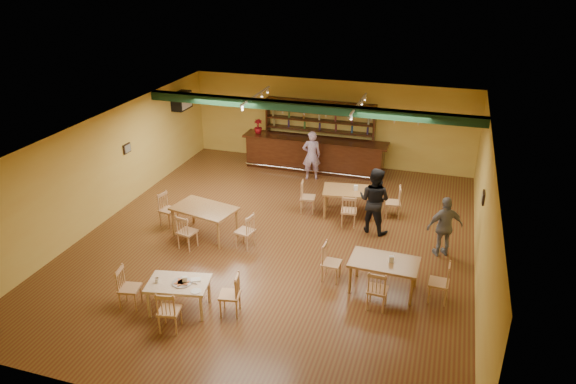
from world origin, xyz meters
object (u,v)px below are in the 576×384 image
(dining_table_d, at_px, (383,275))
(patron_bar, at_px, (311,155))
(near_table, at_px, (180,296))
(patron_right_a, at_px, (374,200))
(dining_table_c, at_px, (205,222))
(dining_table_b, at_px, (350,202))
(bar_counter, at_px, (314,154))

(dining_table_d, relative_size, patron_bar, 0.90)
(near_table, xyz_separation_m, patron_right_a, (3.33, 4.76, 0.57))
(dining_table_c, xyz_separation_m, patron_bar, (1.67, 4.66, 0.42))
(dining_table_b, bearing_deg, dining_table_c, -153.96)
(bar_counter, distance_m, dining_table_b, 3.60)
(bar_counter, relative_size, dining_table_d, 3.35)
(dining_table_b, relative_size, dining_table_c, 0.94)
(dining_table_c, bearing_deg, dining_table_b, 47.01)
(dining_table_d, relative_size, patron_right_a, 0.82)
(patron_bar, xyz_separation_m, patron_right_a, (2.56, -3.05, 0.08))
(dining_table_c, xyz_separation_m, dining_table_d, (4.90, -1.14, -0.04))
(dining_table_b, bearing_deg, dining_table_d, -76.45)
(bar_counter, xyz_separation_m, dining_table_b, (1.87, -3.08, -0.18))
(near_table, bearing_deg, dining_table_b, 54.48)
(near_table, xyz_separation_m, patron_bar, (0.78, 7.81, 0.50))
(dining_table_c, relative_size, patron_right_a, 0.90)
(dining_table_c, xyz_separation_m, near_table, (0.90, -3.15, -0.07))
(dining_table_c, bearing_deg, patron_right_a, 32.76)
(dining_table_c, relative_size, dining_table_d, 1.09)
(bar_counter, xyz_separation_m, near_table, (-0.67, -8.63, -0.22))
(bar_counter, distance_m, near_table, 8.66)
(patron_bar, bearing_deg, bar_counter, -103.31)
(dining_table_b, distance_m, patron_right_a, 1.25)
(near_table, bearing_deg, patron_bar, 73.32)
(bar_counter, relative_size, patron_right_a, 2.75)
(dining_table_d, xyz_separation_m, patron_bar, (-3.23, 5.79, 0.46))
(dining_table_b, distance_m, near_table, 6.11)
(dining_table_b, xyz_separation_m, dining_table_d, (1.47, -3.54, -0.01))
(bar_counter, relative_size, dining_table_c, 3.06)
(near_table, distance_m, patron_bar, 7.86)
(bar_counter, distance_m, patron_bar, 0.88)
(patron_bar, bearing_deg, dining_table_c, 49.35)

